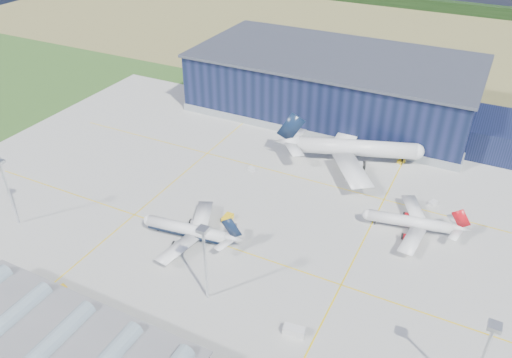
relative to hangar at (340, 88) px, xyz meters
name	(u,v)px	position (x,y,z in m)	size (l,w,h in m)	color
ground	(230,224)	(-2.81, -94.80, -11.62)	(600.00, 600.00, 0.00)	#315B22
apron	(245,207)	(-2.81, -84.80, -11.59)	(220.00, 160.00, 0.08)	#A8A8A2
farmland	(397,37)	(-2.81, 125.20, -11.62)	(600.00, 220.00, 0.01)	#91844E
treeline	(422,4)	(-2.81, 205.20, -7.62)	(600.00, 8.00, 8.00)	black
hangar	(340,88)	(0.00, 0.00, 0.00)	(145.00, 62.00, 26.10)	black
glass_concourse	(76,348)	(-9.26, -154.80, -7.93)	(78.00, 23.00, 8.60)	black
light_mast_west	(6,182)	(-62.81, -124.80, 3.82)	(2.60, 2.60, 23.00)	silver
light_mast_center	(204,252)	(7.19, -124.80, 3.82)	(2.60, 2.60, 23.00)	silver
light_mast_east	(485,351)	(72.19, -124.80, 3.82)	(2.60, 2.60, 23.00)	silver
airliner_navy	(187,224)	(-10.78, -106.80, -6.23)	(33.05, 32.33, 10.78)	silver
airliner_red	(411,217)	(48.03, -72.80, -6.35)	(32.28, 31.58, 10.53)	silver
airliner_widebody	(357,140)	(20.49, -39.80, -2.45)	(56.20, 54.97, 18.32)	silver
gse_tug_a	(228,218)	(-4.47, -93.53, -10.77)	(2.47, 4.05, 1.69)	yellow
gse_tug_b	(61,290)	(-28.75, -140.80, -10.95)	(2.05, 3.07, 1.33)	yellow
gse_van_a	(294,331)	(32.31, -125.87, -10.46)	(2.30, 5.28, 2.30)	silver
gse_cart_a	(433,203)	(52.39, -55.38, -10.95)	(2.05, 3.07, 1.33)	silver
gse_tug_c	(401,161)	(36.67, -32.80, -10.97)	(1.85, 2.97, 1.30)	yellow
gse_cart_b	(252,169)	(-11.48, -63.22, -11.01)	(1.86, 2.79, 1.21)	silver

